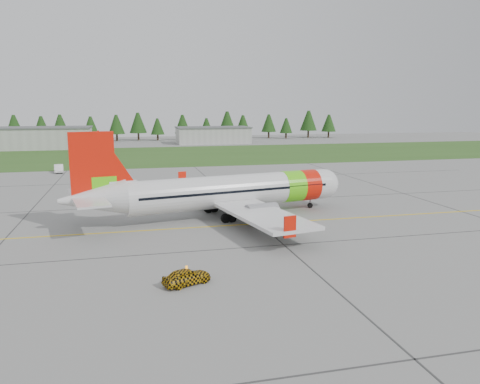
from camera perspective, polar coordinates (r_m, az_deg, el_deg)
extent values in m
plane|color=gray|center=(40.68, -8.21, -7.36)|extent=(320.00, 320.00, 0.00)
cylinder|color=silver|center=(52.99, -0.76, 0.14)|extent=(24.57, 8.20, 3.65)
sphere|color=silver|center=(58.88, 10.14, 1.01)|extent=(3.65, 3.65, 3.65)
cone|color=silver|center=(48.91, -17.55, -0.82)|extent=(7.12, 4.82, 3.65)
cube|color=black|center=(58.99, 10.37, 1.35)|extent=(1.93, 2.67, 0.52)
cylinder|color=#5CDD10|center=(56.38, 6.22, 0.70)|extent=(3.10, 4.12, 3.73)
cylinder|color=red|center=(57.55, 8.14, 0.86)|extent=(2.73, 4.05, 3.73)
cube|color=silver|center=(53.00, -1.22, -0.99)|extent=(10.73, 30.37, 0.34)
cube|color=red|center=(66.35, -7.06, 1.69)|extent=(1.13, 0.38, 1.87)
cube|color=red|center=(39.53, 6.10, -4.23)|extent=(1.13, 0.38, 1.87)
cylinder|color=gray|center=(58.29, -1.95, -0.46)|extent=(3.68, 2.57, 1.96)
cylinder|color=gray|center=(49.15, 2.66, -2.52)|extent=(3.68, 2.57, 1.96)
cube|color=red|center=(48.45, -17.53, 2.83)|extent=(4.29, 1.15, 7.11)
cube|color=#5CDD10|center=(48.88, -16.21, 0.53)|extent=(2.46, 0.85, 2.25)
cube|color=silver|center=(48.82, -18.11, -0.59)|extent=(4.98, 11.13, 0.21)
cylinder|color=slate|center=(58.26, 8.55, -1.28)|extent=(0.17, 0.17, 1.31)
cylinder|color=black|center=(58.32, 8.54, -1.61)|extent=(0.67, 0.38, 0.64)
cylinder|color=slate|center=(55.23, -3.19, -1.58)|extent=(0.21, 0.21, 1.78)
cylinder|color=black|center=(55.18, -3.54, -2.02)|extent=(1.04, 0.60, 0.97)
cylinder|color=slate|center=(50.50, -1.02, -2.70)|extent=(0.21, 0.21, 1.78)
cylinder|color=black|center=(50.45, -1.40, -3.19)|extent=(1.04, 0.60, 0.97)
imported|color=#DCA30C|center=(33.11, -6.56, -8.35)|extent=(1.63, 1.74, 3.46)
imported|color=white|center=(94.76, -21.28, 3.61)|extent=(1.79, 1.72, 4.61)
cube|color=#30561E|center=(121.29, -11.94, 4.34)|extent=(320.00, 50.00, 0.03)
cube|color=gold|center=(48.34, -9.12, -4.50)|extent=(120.00, 0.25, 0.02)
cube|color=#A8A8A3|center=(151.27, -23.82, 5.98)|extent=(32.00, 14.00, 6.00)
cube|color=#A8A8A3|center=(159.47, -3.32, 6.87)|extent=(24.00, 12.00, 5.20)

